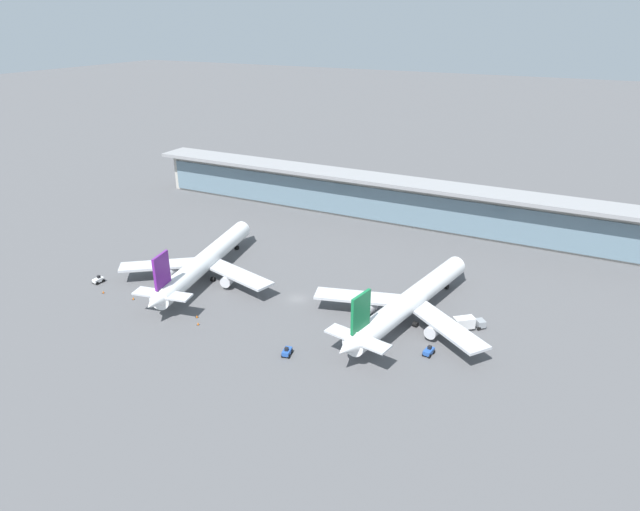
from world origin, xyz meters
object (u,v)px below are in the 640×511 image
Objects in this scene: airliner_centre_stand at (409,302)px; service_truck_mid_apron_blue at (429,351)px; service_truck_near_nose_white at (98,280)px; service_truck_under_wing_grey at (467,323)px; safety_cone_charlie at (133,298)px; safety_cone_echo at (197,316)px; safety_cone_delta at (103,292)px; safety_cone_alpha at (159,304)px; airliner_left_stand at (204,262)px; safety_cone_bravo at (198,324)px; service_truck_by_tail_blue at (287,352)px.

airliner_centre_stand reaches higher than service_truck_mid_apron_blue.
service_truck_near_nose_white is 95.21m from service_truck_under_wing_grey.
safety_cone_charlie and safety_cone_echo have the same top height.
safety_cone_delta is (-74.02, -22.26, -4.50)m from airliner_centre_stand.
service_truck_mid_apron_blue reaches higher than safety_cone_alpha.
service_truck_mid_apron_blue is (64.79, -8.72, -3.94)m from airliner_left_stand.
safety_cone_alpha is at bearing 177.59° from safety_cone_echo.
service_truck_under_wing_grey is (13.23, 2.22, -3.13)m from airliner_centre_stand.
safety_cone_charlie is at bearing -114.67° from airliner_left_stand.
airliner_left_stand reaches higher than safety_cone_bravo.
service_truck_mid_apron_blue is 4.42× the size of safety_cone_bravo.
service_truck_by_tail_blue is 4.49× the size of safety_cone_charlie.
service_truck_mid_apron_blue is 52.31m from safety_cone_bravo.
service_truck_by_tail_blue is 39.07m from safety_cone_alpha.
service_truck_near_nose_white is 23.17m from safety_cone_alpha.
service_truck_mid_apron_blue reaches higher than safety_cone_charlie.
service_truck_by_tail_blue is (38.40, -22.33, -3.94)m from airliner_left_stand.
service_truck_under_wing_grey is 14.71m from service_truck_mid_apron_blue.
service_truck_near_nose_white is 0.97× the size of service_truck_mid_apron_blue.
airliner_centre_stand reaches higher than safety_cone_delta.
service_truck_mid_apron_blue is (8.56, -11.71, -3.94)m from airliner_centre_stand.
service_truck_by_tail_blue is (61.86, -6.81, 0.00)m from service_truck_near_nose_white.
safety_cone_echo is at bearing 1.84° from safety_cone_delta.
safety_cone_bravo is at bearing -154.83° from service_truck_under_wing_grey.
service_truck_mid_apron_blue is 83.25m from safety_cone_delta.
safety_cone_alpha is at bearing -172.05° from service_truck_mid_apron_blue.
airliner_left_stand is 28.41m from service_truck_near_nose_white.
safety_cone_charlie is at bearing -176.27° from safety_cone_alpha.
airliner_left_stand reaches higher than service_truck_under_wing_grey.
service_truck_near_nose_white is 15.31m from safety_cone_charlie.
safety_cone_alpha is 1.00× the size of safety_cone_delta.
safety_cone_charlie is 9.40m from safety_cone_delta.
airliner_centre_stand is at bearing 29.45° from safety_cone_bravo.
safety_cone_echo is at bearing -4.58° from service_truck_near_nose_white.
airliner_centre_stand is 31.23m from service_truck_by_tail_blue.
service_truck_by_tail_blue reaches higher than safety_cone_alpha.
service_truck_under_wing_grey is 2.29× the size of service_truck_mid_apron_blue.
service_truck_near_nose_white is at bearing -146.51° from airliner_left_stand.
service_truck_near_nose_white and service_truck_mid_apron_blue have the same top height.
service_truck_by_tail_blue is at bearing -125.16° from airliner_centre_stand.
service_truck_near_nose_white is (-79.69, -18.52, -3.94)m from airliner_centre_stand.
service_truck_under_wing_grey is at bearing 25.17° from safety_cone_bravo.
safety_cone_echo is (-53.25, -9.61, -0.56)m from service_truck_mid_apron_blue.
service_truck_by_tail_blue is at bearing -6.28° from service_truck_near_nose_white.
service_truck_by_tail_blue is 24.52m from safety_cone_bravo.
service_truck_by_tail_blue is at bearing -6.63° from safety_cone_alpha.
safety_cone_delta is (5.68, -3.75, -0.56)m from service_truck_near_nose_white.
safety_cone_echo is at bearing -57.79° from airliner_left_stand.
safety_cone_delta is at bearing -175.24° from safety_cone_alpha.
safety_cone_delta is at bearing -132.71° from airliner_left_stand.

